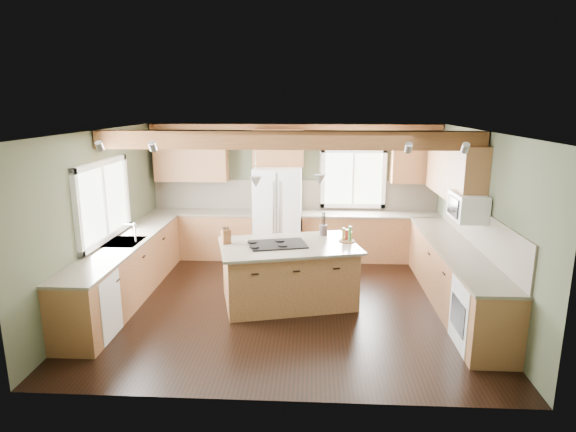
{
  "coord_description": "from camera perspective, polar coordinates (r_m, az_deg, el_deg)",
  "views": [
    {
      "loc": [
        0.39,
        -6.86,
        3.0
      ],
      "look_at": [
        -0.0,
        0.3,
        1.3
      ],
      "focal_mm": 30.0,
      "sensor_mm": 36.0,
      "label": 1
    }
  ],
  "objects": [
    {
      "name": "upper_cab_back_left",
      "position": [
        9.55,
        -11.39,
        6.79
      ],
      "size": [
        1.4,
        0.35,
        0.9
      ],
      "primitive_type": "cube",
      "color": "brown",
      "rests_on": "wall_back"
    },
    {
      "name": "base_cab_back_right",
      "position": [
        9.48,
        9.7,
        -2.5
      ],
      "size": [
        2.62,
        0.6,
        0.88
      ],
      "primitive_type": "cube",
      "color": "brown",
      "rests_on": "floor"
    },
    {
      "name": "pendant_right",
      "position": [
        7.11,
        3.8,
        4.28
      ],
      "size": [
        0.18,
        0.18,
        0.16
      ],
      "primitive_type": "cone",
      "rotation": [
        3.14,
        0.0,
        0.0
      ],
      "color": "#B2B2B7",
      "rests_on": "ceiling"
    },
    {
      "name": "counter_right",
      "position": [
        7.52,
        19.34,
        -3.61
      ],
      "size": [
        0.64,
        3.74,
        0.04
      ],
      "primitive_type": "cube",
      "color": "#4C4537",
      "rests_on": "base_cab_right"
    },
    {
      "name": "bottle_tray",
      "position": [
        7.39,
        7.01,
        -2.14
      ],
      "size": [
        0.32,
        0.32,
        0.23
      ],
      "primitive_type": null,
      "rotation": [
        0.0,
        0.0,
        0.37
      ],
      "color": "brown",
      "rests_on": "island_top"
    },
    {
      "name": "cooktop",
      "position": [
        7.19,
        -1.21,
        -3.36
      ],
      "size": [
        0.93,
        0.73,
        0.02
      ],
      "primitive_type": "cube",
      "rotation": [
        0.0,
        0.0,
        0.25
      ],
      "color": "black",
      "rests_on": "island_top"
    },
    {
      "name": "base_cab_left",
      "position": [
        7.91,
        -18.58,
        -6.23
      ],
      "size": [
        0.6,
        3.7,
        0.88
      ],
      "primitive_type": "cube",
      "color": "brown",
      "rests_on": "floor"
    },
    {
      "name": "window_back",
      "position": [
        9.48,
        7.73,
        4.45
      ],
      "size": [
        1.1,
        0.04,
        1.0
      ],
      "primitive_type": "cube",
      "color": "white",
      "rests_on": "wall_back"
    },
    {
      "name": "backsplash_back",
      "position": [
        9.52,
        0.74,
        2.53
      ],
      "size": [
        5.58,
        0.03,
        0.58
      ],
      "primitive_type": "cube",
      "color": "brown",
      "rests_on": "wall_back"
    },
    {
      "name": "base_cab_right",
      "position": [
        7.66,
        19.07,
        -6.91
      ],
      "size": [
        0.6,
        3.7,
        0.88
      ],
      "primitive_type": "cube",
      "color": "brown",
      "rests_on": "floor"
    },
    {
      "name": "wall_left",
      "position": [
        7.75,
        -21.24,
        -0.22
      ],
      "size": [
        0.0,
        5.0,
        5.0
      ],
      "primitive_type": "plane",
      "rotation": [
        1.57,
        0.0,
        1.57
      ],
      "color": "#49523A",
      "rests_on": "ground"
    },
    {
      "name": "base_cab_back_left",
      "position": [
        9.66,
        -10.02,
        -2.21
      ],
      "size": [
        2.02,
        0.6,
        0.88
      ],
      "primitive_type": "cube",
      "color": "brown",
      "rests_on": "floor"
    },
    {
      "name": "refrigerator",
      "position": [
        9.25,
        -1.21,
        0.24
      ],
      "size": [
        0.9,
        0.74,
        1.8
      ],
      "primitive_type": "cube",
      "color": "white",
      "rests_on": "floor"
    },
    {
      "name": "backsplash_right",
      "position": [
        7.53,
        21.6,
        -1.34
      ],
      "size": [
        0.03,
        3.7,
        0.58
      ],
      "primitive_type": "cube",
      "color": "brown",
      "rests_on": "wall_right"
    },
    {
      "name": "dishwasher",
      "position": [
        6.81,
        -22.51,
        -9.87
      ],
      "size": [
        0.6,
        0.6,
        0.84
      ],
      "primitive_type": "cube",
      "color": "white",
      "rests_on": "floor"
    },
    {
      "name": "oven",
      "position": [
        6.52,
        22.07,
        -10.89
      ],
      "size": [
        0.6,
        0.72,
        0.84
      ],
      "primitive_type": "cube",
      "color": "white",
      "rests_on": "floor"
    },
    {
      "name": "island",
      "position": [
        7.37,
        0.03,
        -6.95
      ],
      "size": [
        2.13,
        1.59,
        0.88
      ],
      "primitive_type": "cube",
      "rotation": [
        0.0,
        0.0,
        0.25
      ],
      "color": "brown",
      "rests_on": "floor"
    },
    {
      "name": "ceiling_beam",
      "position": [
        6.93,
        -0.09,
        8.99
      ],
      "size": [
        5.55,
        0.26,
        0.26
      ],
      "primitive_type": "cube",
      "color": "#5B301A",
      "rests_on": "ceiling"
    },
    {
      "name": "knife_block",
      "position": [
        7.29,
        -7.37,
        -2.45
      ],
      "size": [
        0.16,
        0.15,
        0.21
      ],
      "primitive_type": "cube",
      "rotation": [
        0.0,
        0.0,
        0.59
      ],
      "color": "brown",
      "rests_on": "island_top"
    },
    {
      "name": "microwave",
      "position": [
        7.3,
        20.54,
        1.06
      ],
      "size": [
        0.4,
        0.7,
        0.38
      ],
      "primitive_type": "cube",
      "color": "white",
      "rests_on": "wall_right"
    },
    {
      "name": "soffit_trim",
      "position": [
        9.28,
        0.75,
        10.52
      ],
      "size": [
        5.55,
        0.2,
        0.1
      ],
      "primitive_type": "cube",
      "color": "#5B301A",
      "rests_on": "ceiling"
    },
    {
      "name": "sink",
      "position": [
        7.78,
        -18.83,
        -2.99
      ],
      "size": [
        0.5,
        0.65,
        0.03
      ],
      "primitive_type": "cube",
      "color": "#262628",
      "rests_on": "counter_left"
    },
    {
      "name": "upper_cab_back_corner",
      "position": [
        9.44,
        14.9,
        6.54
      ],
      "size": [
        0.9,
        0.35,
        0.9
      ],
      "primitive_type": "cube",
      "color": "brown",
      "rests_on": "wall_back"
    },
    {
      "name": "upper_cab_right",
      "position": [
        8.14,
        19.13,
        5.23
      ],
      "size": [
        0.35,
        2.2,
        0.9
      ],
      "primitive_type": "cube",
      "color": "brown",
      "rests_on": "wall_right"
    },
    {
      "name": "island_top",
      "position": [
        7.22,
        0.03,
        -3.52
      ],
      "size": [
        2.28,
        1.75,
        0.04
      ],
      "primitive_type": "cube",
      "rotation": [
        0.0,
        0.0,
        0.25
      ],
      "color": "#4C4537",
      "rests_on": "island"
    },
    {
      "name": "wall_back",
      "position": [
        9.52,
        0.75,
        3.08
      ],
      "size": [
        5.6,
        0.0,
        5.6
      ],
      "primitive_type": "plane",
      "rotation": [
        1.57,
        0.0,
        0.0
      ],
      "color": "#49523A",
      "rests_on": "ground"
    },
    {
      "name": "pendant_left",
      "position": [
        6.93,
        -3.83,
        4.04
      ],
      "size": [
        0.18,
        0.18,
        0.16
      ],
      "primitive_type": "cone",
      "rotation": [
        3.14,
        0.0,
        0.0
      ],
      "color": "#B2B2B7",
      "rests_on": "ceiling"
    },
    {
      "name": "window_left",
      "position": [
        7.74,
        -21.11,
        1.67
      ],
      "size": [
        0.04,
        1.6,
        1.05
      ],
      "primitive_type": "cube",
      "color": "white",
      "rests_on": "wall_left"
    },
    {
      "name": "faucet",
      "position": [
        7.67,
        -17.66,
        -1.99
      ],
      "size": [
        0.02,
        0.02,
        0.28
      ],
      "primitive_type": "cylinder",
      "color": "#B2B2B7",
      "rests_on": "sink"
    },
    {
      "name": "counter_back_right",
      "position": [
        9.36,
        9.81,
        0.21
      ],
      "size": [
        2.66,
        0.64,
        0.04
      ],
      "primitive_type": "cube",
      "color": "#4C4537",
      "rests_on": "base_cab_back_right"
    },
    {
      "name": "utensil_crock",
      "position": [
        7.7,
        4.21,
        -1.68
      ],
      "size": [
        0.18,
        0.18,
        0.17
      ],
      "primitive_type": "cylinder",
      "rotation": [
        0.0,
        0.0,
        0.6
      ],
      "color": "#433A36",
      "rests_on": "island_top"
    },
    {
      "name": "counter_back_left",
      "position": [
        9.55,
        -10.13,
        0.45
      ],
      "size": [
        2.06,
        0.64,
        0.04
      ],
      "primitive_type": "cube",
      "color": "#4C4537",
      "rests_on": "base_cab_back_left"
    },
    {
      "name": "wall_right",
      "position": [
        7.47,
        21.89,
        -0.77
      ],
      "size": [
        0.0,
        5.0,
        5.0
      ],
      "primitive_type": "plane",
      "rotation": [
        1.57,
        0.0,
        -1.57
      ],
      "color": "#49523A",
      "rests_on": "ground"
    },
    {
      "name": "counter_left",
      "position": [
        7.78,
        -18.83,
        -3.03
      ],
      "size": [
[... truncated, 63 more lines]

